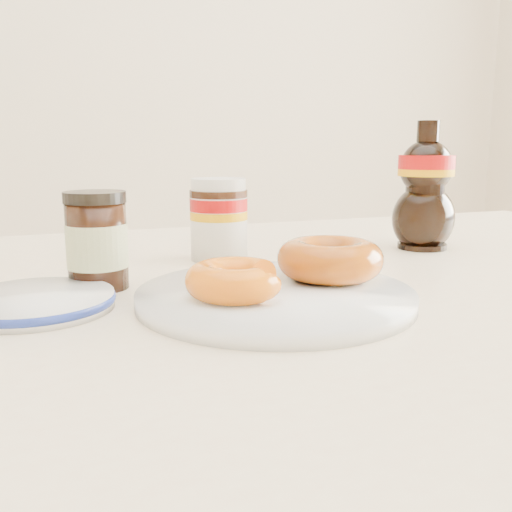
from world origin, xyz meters
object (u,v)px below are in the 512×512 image
object	(u,v)px
plate	(275,296)
blue_rim_saucer	(35,301)
nutella_jar	(219,216)
syrup_bottle	(425,186)
dark_jar	(97,242)
dining_table	(309,356)
donut_bitten	(235,280)
donut_whole	(330,259)

from	to	relation	value
plate	blue_rim_saucer	distance (m)	0.21
nutella_jar	blue_rim_saucer	world-z (taller)	nutella_jar
syrup_bottle	dark_jar	xyz separation A→B (m)	(-0.45, -0.07, -0.04)
plate	nutella_jar	size ratio (longest dim) A/B	2.49
dining_table	donut_bitten	distance (m)	0.17
donut_bitten	donut_whole	bearing A→B (deg)	3.84
plate	donut_whole	xyz separation A→B (m)	(0.07, 0.03, 0.02)
dining_table	blue_rim_saucer	bearing A→B (deg)	-178.60
nutella_jar	syrup_bottle	world-z (taller)	syrup_bottle
syrup_bottle	dark_jar	size ratio (longest dim) A/B	1.79
blue_rim_saucer	nutella_jar	bearing A→B (deg)	36.18
plate	donut_whole	distance (m)	0.08
dining_table	syrup_bottle	bearing A→B (deg)	27.94
nutella_jar	dark_jar	world-z (taller)	nutella_jar
donut_bitten	dark_jar	world-z (taller)	dark_jar
dining_table	nutella_jar	world-z (taller)	nutella_jar
syrup_bottle	nutella_jar	bearing A→B (deg)	174.34
plate	syrup_bottle	bearing A→B (deg)	31.73
plate	nutella_jar	xyz separation A→B (m)	(0.01, 0.22, 0.05)
dining_table	blue_rim_saucer	world-z (taller)	blue_rim_saucer
donut_bitten	blue_rim_saucer	bearing A→B (deg)	143.88
blue_rim_saucer	plate	bearing A→B (deg)	-14.80
donut_whole	dark_jar	world-z (taller)	dark_jar
donut_bitten	donut_whole	distance (m)	0.12
dining_table	blue_rim_saucer	xyz separation A→B (m)	(-0.27, -0.01, 0.09)
nutella_jar	blue_rim_saucer	xyz separation A→B (m)	(-0.22, -0.16, -0.05)
donut_bitten	blue_rim_saucer	size ratio (longest dim) A/B	0.63
nutella_jar	syrup_bottle	distance (m)	0.29
plate	donut_bitten	bearing A→B (deg)	-165.77
dark_jar	nutella_jar	bearing A→B (deg)	32.26
donut_whole	blue_rim_saucer	world-z (taller)	donut_whole
plate	dark_jar	distance (m)	0.19
plate	donut_whole	world-z (taller)	donut_whole
blue_rim_saucer	dining_table	bearing A→B (deg)	1.40
plate	blue_rim_saucer	world-z (taller)	blue_rim_saucer
nutella_jar	blue_rim_saucer	bearing A→B (deg)	-143.82
donut_whole	blue_rim_saucer	distance (m)	0.28
blue_rim_saucer	donut_whole	bearing A→B (deg)	-5.87
dining_table	donut_bitten	size ratio (longest dim) A/B	16.05
donut_bitten	dining_table	bearing A→B (deg)	19.28
syrup_bottle	blue_rim_saucer	xyz separation A→B (m)	(-0.51, -0.13, -0.08)
donut_whole	syrup_bottle	distance (m)	0.29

